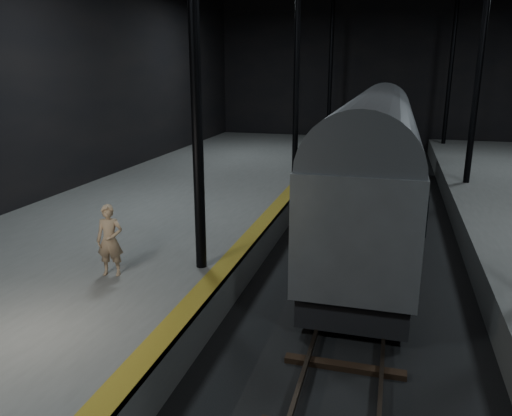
% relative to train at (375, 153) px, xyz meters
% --- Properties ---
extents(ground, '(44.00, 44.00, 0.00)m').
position_rel_train_xyz_m(ground, '(0.00, -4.04, -2.76)').
color(ground, black).
rests_on(ground, ground).
extents(platform_left, '(9.00, 43.80, 1.00)m').
position_rel_train_xyz_m(platform_left, '(-7.50, -4.04, -2.26)').
color(platform_left, '#565754').
rests_on(platform_left, ground).
extents(tactile_strip, '(0.50, 43.80, 0.01)m').
position_rel_train_xyz_m(tactile_strip, '(-3.25, -4.04, -1.75)').
color(tactile_strip, '#876018').
rests_on(tactile_strip, platform_left).
extents(track, '(2.40, 43.00, 0.24)m').
position_rel_train_xyz_m(track, '(0.00, -4.04, -2.69)').
color(track, '#3F3328').
rests_on(track, ground).
extents(train, '(2.77, 18.49, 4.94)m').
position_rel_train_xyz_m(train, '(0.00, 0.00, 0.00)').
color(train, '#9CA0A4').
rests_on(train, ground).
extents(woman, '(0.71, 0.55, 1.74)m').
position_rel_train_xyz_m(woman, '(-5.68, -9.09, -0.89)').
color(woman, tan).
rests_on(woman, platform_left).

